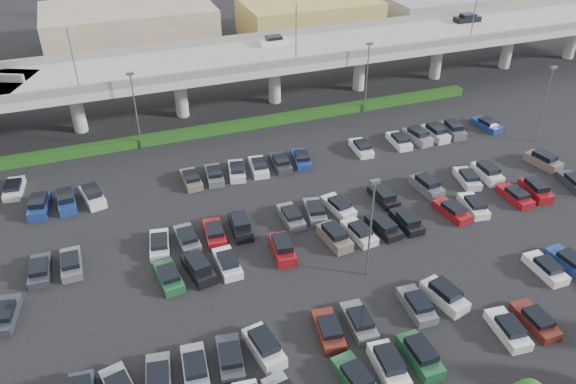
# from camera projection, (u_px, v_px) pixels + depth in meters

# --- Properties ---
(ground) EXTENTS (280.00, 280.00, 0.00)m
(ground) POSITION_uv_depth(u_px,v_px,m) (331.00, 226.00, 58.27)
(ground) COLOR black
(overpass) EXTENTS (150.00, 13.00, 15.80)m
(overpass) POSITION_uv_depth(u_px,v_px,m) (239.00, 62.00, 79.58)
(overpass) COLOR gray
(overpass) RESTS_ON ground
(hedge) EXTENTS (66.00, 1.60, 1.10)m
(hedge) POSITION_uv_depth(u_px,v_px,m) (257.00, 123.00, 77.64)
(hedge) COLOR #123810
(hedge) RESTS_ON ground
(parked_cars) EXTENTS (63.12, 41.62, 1.67)m
(parked_cars) POSITION_uv_depth(u_px,v_px,m) (331.00, 245.00, 54.70)
(parked_cars) COLOR navy
(parked_cars) RESTS_ON ground
(light_poles) EXTENTS (66.90, 48.38, 10.30)m
(light_poles) POSITION_uv_depth(u_px,v_px,m) (287.00, 173.00, 55.24)
(light_poles) COLOR #55555B
(light_poles) RESTS_ON ground
(distant_buildings) EXTENTS (138.00, 24.00, 9.00)m
(distant_buildings) POSITION_uv_depth(u_px,v_px,m) (260.00, 19.00, 108.48)
(distant_buildings) COLOR slate
(distant_buildings) RESTS_ON ground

